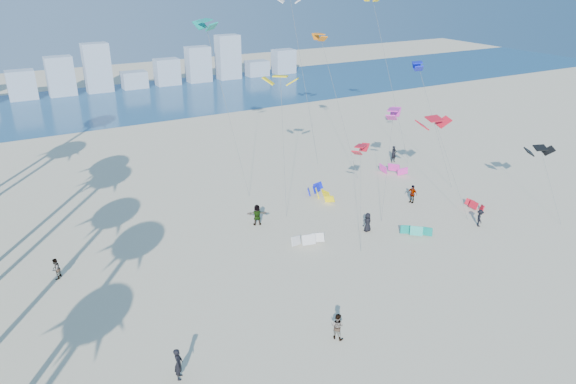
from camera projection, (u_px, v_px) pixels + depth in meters
ground at (383, 379)px, 29.06m from camera, size 220.00×220.00×0.00m
ocean at (104, 104)px, 87.10m from camera, size 220.00×220.00×0.00m
kitesurfer_near at (179, 364)px, 28.82m from camera, size 0.71×0.82×1.89m
kitesurfer_mid at (337, 326)px, 31.98m from camera, size 0.98×1.04×1.69m
kitesurfers_far at (327, 210)px, 47.16m from camera, size 37.73×17.25×1.90m
grounded_kites at (368, 200)px, 50.30m from camera, size 19.47×15.45×0.99m
flying_kites at (351, 64)px, 49.41m from camera, size 26.57×26.90×18.53m
distant_skyline at (83, 75)px, 93.44m from camera, size 85.00×3.00×8.40m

